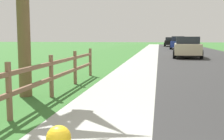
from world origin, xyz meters
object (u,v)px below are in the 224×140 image
at_px(parked_suv_beige, 187,47).
at_px(parked_car_white, 184,45).
at_px(parked_car_black, 170,42).
at_px(parked_car_blue, 178,43).

relative_size(parked_suv_beige, parked_car_white, 1.08).
height_order(parked_suv_beige, parked_car_black, parked_suv_beige).
bearing_deg(parked_suv_beige, parked_car_blue, 88.84).
xyz_separation_m(parked_car_white, parked_car_black, (-0.75, 18.30, 0.04)).
relative_size(parked_car_white, parked_car_black, 0.85).
bearing_deg(parked_car_white, parked_car_black, 92.36).
bearing_deg(parked_car_blue, parked_car_black, 92.98).
bearing_deg(parked_car_white, parked_suv_beige, -93.40).
relative_size(parked_suv_beige, parked_car_black, 0.92).
bearing_deg(parked_suv_beige, parked_car_black, 90.56).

